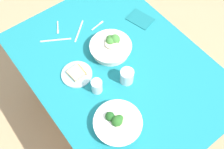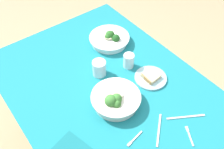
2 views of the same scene
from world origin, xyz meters
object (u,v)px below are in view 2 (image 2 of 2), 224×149
at_px(table_knife_left, 159,130).
at_px(fork_by_near_bowl, 134,139).
at_px(water_glass_side, 129,61).
at_px(water_glass_center, 99,68).
at_px(broccoli_bowl_far, 110,39).
at_px(bread_side_plate, 151,77).
at_px(table_knife_right, 186,117).
at_px(broccoli_bowl_near, 116,100).
at_px(fork_by_far_bowl, 189,135).

bearing_deg(table_knife_left, fork_by_near_bowl, -55.60).
distance_m(water_glass_side, table_knife_left, 0.47).
xyz_separation_m(water_glass_center, table_knife_left, (0.50, 0.01, -0.05)).
relative_size(broccoli_bowl_far, bread_side_plate, 1.41).
relative_size(water_glass_side, fork_by_near_bowl, 0.84).
bearing_deg(table_knife_right, broccoli_bowl_near, 160.43).
bearing_deg(water_glass_side, fork_by_far_bowl, -6.83).
xyz_separation_m(water_glass_side, table_knife_right, (0.47, 0.00, -0.04)).
height_order(broccoli_bowl_near, fork_by_far_bowl, broccoli_bowl_near).
distance_m(broccoli_bowl_near, table_knife_right, 0.38).
xyz_separation_m(table_knife_left, table_knife_right, (0.03, 0.17, 0.00)).
bearing_deg(bread_side_plate, fork_by_far_bowl, -14.72).
xyz_separation_m(water_glass_side, table_knife_left, (0.44, -0.17, -0.04)).
height_order(broccoli_bowl_far, table_knife_left, broccoli_bowl_far).
bearing_deg(water_glass_center, table_knife_left, 1.59).
bearing_deg(table_knife_left, table_knife_right, 129.15).
bearing_deg(broccoli_bowl_far, water_glass_side, -9.22).
bearing_deg(table_knife_right, water_glass_side, 120.69).
distance_m(broccoli_bowl_near, water_glass_center, 0.24).
bearing_deg(broccoli_bowl_near, broccoli_bowl_far, 146.59).
distance_m(bread_side_plate, table_knife_right, 0.31).
xyz_separation_m(bread_side_plate, water_glass_side, (-0.16, -0.04, 0.03)).
height_order(broccoli_bowl_far, water_glass_center, water_glass_center).
distance_m(broccoli_bowl_near, fork_by_far_bowl, 0.41).
relative_size(bread_side_plate, water_glass_side, 2.09).
bearing_deg(table_knife_left, water_glass_side, -151.10).
bearing_deg(water_glass_center, broccoli_bowl_far, 130.83).
distance_m(water_glass_center, fork_by_far_bowl, 0.62).
relative_size(fork_by_near_bowl, table_knife_right, 0.53).
relative_size(table_knife_left, table_knife_right, 0.93).
distance_m(water_glass_center, fork_by_near_bowl, 0.48).
xyz_separation_m(bread_side_plate, table_knife_right, (0.31, -0.04, -0.01)).
bearing_deg(table_knife_right, table_knife_left, -159.78).
height_order(bread_side_plate, table_knife_left, bread_side_plate).
relative_size(water_glass_center, fork_by_near_bowl, 0.89).
height_order(water_glass_center, water_glass_side, water_glass_center).
bearing_deg(fork_by_far_bowl, water_glass_center, 40.83).
xyz_separation_m(fork_by_near_bowl, table_knife_right, (0.07, 0.30, -0.00)).
height_order(bread_side_plate, water_glass_center, water_glass_center).
distance_m(fork_by_near_bowl, table_knife_right, 0.31).
relative_size(broccoli_bowl_far, water_glass_center, 2.78).
bearing_deg(fork_by_far_bowl, table_knife_right, -8.88).
height_order(bread_side_plate, table_knife_right, bread_side_plate).
height_order(water_glass_side, fork_by_near_bowl, water_glass_side).
bearing_deg(water_glass_center, fork_by_far_bowl, 10.57).
bearing_deg(broccoli_bowl_near, bread_side_plate, 94.12).
bearing_deg(bread_side_plate, water_glass_center, -134.99).
distance_m(water_glass_center, table_knife_left, 0.50).
bearing_deg(bread_side_plate, broccoli_bowl_far, 179.56).
bearing_deg(broccoli_bowl_near, table_knife_right, 39.80).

